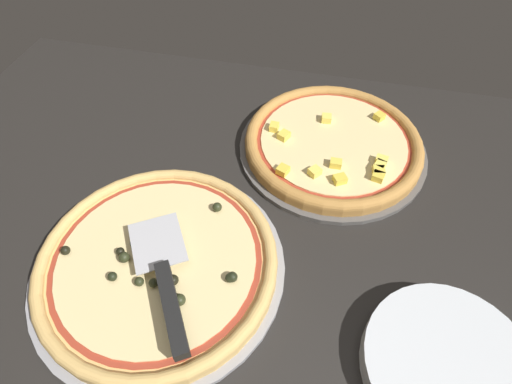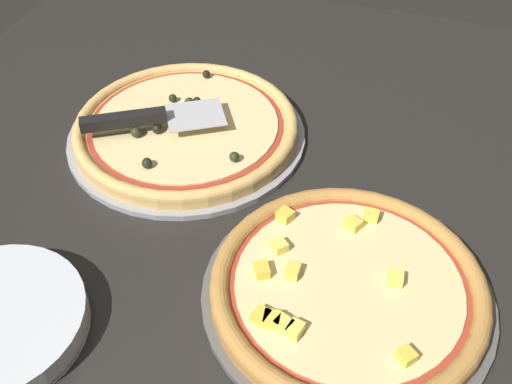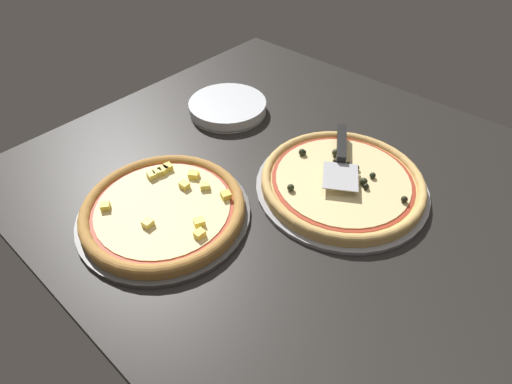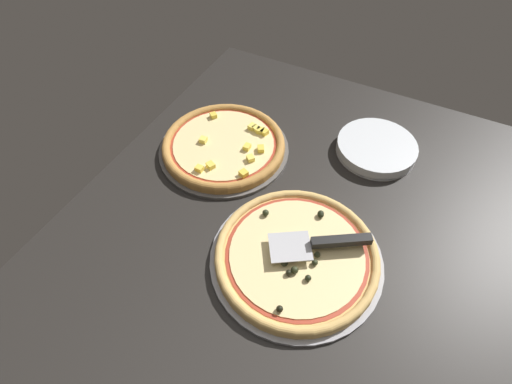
% 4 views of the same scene
% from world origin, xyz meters
% --- Properties ---
extents(ground_plane, '(1.36, 1.16, 0.04)m').
position_xyz_m(ground_plane, '(0.00, 0.00, -0.02)').
color(ground_plane, black).
extents(pizza_pan_front, '(0.41, 0.41, 0.01)m').
position_xyz_m(pizza_pan_front, '(-0.08, -0.03, 0.01)').
color(pizza_pan_front, '#939399').
rests_on(pizza_pan_front, ground_plane).
extents(pizza_front, '(0.39, 0.39, 0.04)m').
position_xyz_m(pizza_front, '(-0.08, -0.04, 0.02)').
color(pizza_front, '#DBAD60').
rests_on(pizza_front, pizza_pan_front).
extents(pizza_pan_back, '(0.39, 0.39, 0.01)m').
position_xyz_m(pizza_pan_back, '(0.17, 0.31, 0.01)').
color(pizza_pan_back, '#565451').
rests_on(pizza_pan_back, ground_plane).
extents(pizza_back, '(0.36, 0.36, 0.03)m').
position_xyz_m(pizza_back, '(0.17, 0.31, 0.02)').
color(pizza_back, '#B77F3D').
rests_on(pizza_back, pizza_pan_back).
extents(serving_spatula, '(0.17, 0.23, 0.02)m').
position_xyz_m(serving_spatula, '(-0.03, -0.09, 0.06)').
color(serving_spatula, '#B7B7BC').
rests_on(serving_spatula, pizza_front).
extents(plate_stack, '(0.23, 0.23, 0.04)m').
position_xyz_m(plate_stack, '(0.37, -0.10, 0.02)').
color(plate_stack, silver).
rests_on(plate_stack, ground_plane).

